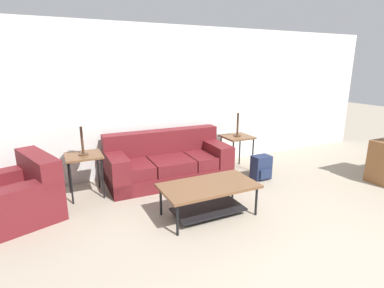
% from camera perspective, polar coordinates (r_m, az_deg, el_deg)
% --- Properties ---
extents(wall_back, '(9.14, 0.06, 2.60)m').
position_cam_1_polar(wall_back, '(5.60, -2.13, 8.44)').
color(wall_back, silver).
rests_on(wall_back, ground_plane).
extents(couch, '(2.06, 0.94, 0.82)m').
position_cam_1_polar(couch, '(5.15, -4.59, -3.66)').
color(couch, maroon).
rests_on(couch, ground_plane).
extents(armchair, '(1.20, 1.25, 0.80)m').
position_cam_1_polar(armchair, '(4.50, -30.21, -8.72)').
color(armchair, maroon).
rests_on(armchair, ground_plane).
extents(coffee_table, '(1.25, 0.67, 0.43)m').
position_cam_1_polar(coffee_table, '(3.95, 3.18, -9.20)').
color(coffee_table, brown).
rests_on(coffee_table, ground_plane).
extents(side_table_left, '(0.52, 0.50, 0.65)m').
position_cam_1_polar(side_table_left, '(4.70, -19.90, -2.78)').
color(side_table_left, brown).
rests_on(side_table_left, ground_plane).
extents(side_table_right, '(0.52, 0.50, 0.65)m').
position_cam_1_polar(side_table_right, '(5.62, 8.58, 0.80)').
color(side_table_right, brown).
rests_on(side_table_right, ground_plane).
extents(table_lamp_left, '(0.36, 0.36, 0.68)m').
position_cam_1_polar(table_lamp_left, '(4.56, -20.60, 4.78)').
color(table_lamp_left, '#472D1E').
rests_on(table_lamp_left, side_table_left).
extents(table_lamp_right, '(0.36, 0.36, 0.68)m').
position_cam_1_polar(table_lamp_right, '(5.50, 8.83, 7.16)').
color(table_lamp_right, '#472D1E').
rests_on(table_lamp_right, side_table_right).
extents(backpack, '(0.31, 0.30, 0.41)m').
position_cam_1_polar(backpack, '(5.34, 13.06, -4.40)').
color(backpack, '#1E2847').
rests_on(backpack, ground_plane).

